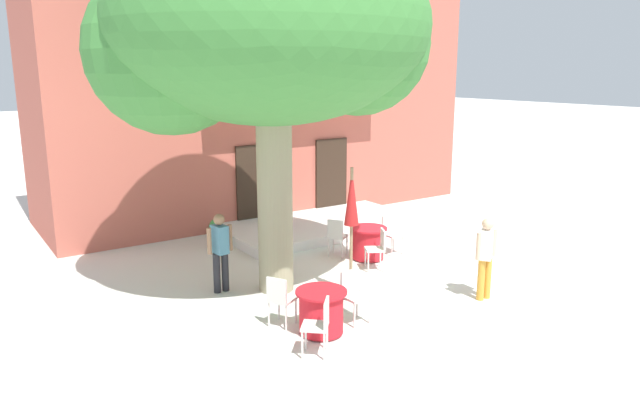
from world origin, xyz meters
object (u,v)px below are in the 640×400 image
(pedestrian_mid_plaza, at_px, (486,254))
(pedestrian_near_entrance, at_px, (220,248))
(cafe_table_middle, at_px, (368,243))
(cafe_chair_middle_2, at_px, (391,232))
(cafe_table_near_tree, at_px, (321,311))
(cafe_umbrella, at_px, (351,214))
(cafe_chair_near_tree_0, at_px, (280,298))
(cafe_chair_middle_1, at_px, (378,247))
(cafe_chair_middle_0, at_px, (337,235))
(cafe_chair_near_tree_2, at_px, (353,292))
(ground_planter_left, at_px, (216,231))
(cafe_chair_near_tree_1, at_px, (320,323))
(plane_tree, at_px, (266,34))

(pedestrian_mid_plaza, bearing_deg, pedestrian_near_entrance, 141.77)
(cafe_table_middle, relative_size, cafe_chair_middle_2, 0.95)
(cafe_table_near_tree, xyz_separation_m, cafe_table_middle, (3.12, 2.66, 0.00))
(cafe_table_near_tree, distance_m, cafe_umbrella, 2.15)
(cafe_chair_near_tree_0, bearing_deg, cafe_chair_middle_1, 22.34)
(cafe_chair_middle_0, bearing_deg, cafe_chair_middle_1, -80.90)
(cafe_chair_middle_2, distance_m, pedestrian_near_entrance, 4.47)
(cafe_chair_near_tree_2, height_order, ground_planter_left, cafe_chair_near_tree_2)
(cafe_chair_middle_2, bearing_deg, cafe_chair_middle_1, -143.19)
(cafe_chair_near_tree_0, bearing_deg, cafe_chair_middle_2, 26.19)
(cafe_chair_near_tree_1, bearing_deg, cafe_umbrella, 41.83)
(cafe_chair_middle_1, bearing_deg, pedestrian_mid_plaza, -76.05)
(cafe_chair_near_tree_2, relative_size, pedestrian_near_entrance, 0.57)
(cafe_chair_middle_1, height_order, pedestrian_near_entrance, pedestrian_near_entrance)
(cafe_chair_middle_2, height_order, ground_planter_left, cafe_chair_middle_2)
(plane_tree, bearing_deg, pedestrian_near_entrance, 153.41)
(cafe_chair_near_tree_2, height_order, pedestrian_near_entrance, pedestrian_near_entrance)
(cafe_chair_middle_1, bearing_deg, cafe_chair_near_tree_2, -138.46)
(cafe_chair_middle_0, xyz_separation_m, pedestrian_mid_plaza, (0.81, -3.72, 0.37))
(cafe_table_near_tree, xyz_separation_m, cafe_chair_near_tree_0, (-0.43, 0.62, 0.14))
(cafe_table_middle, distance_m, pedestrian_near_entrance, 3.74)
(plane_tree, bearing_deg, cafe_chair_middle_1, -6.33)
(plane_tree, height_order, cafe_chair_near_tree_0, plane_tree)
(ground_planter_left, bearing_deg, cafe_chair_middle_1, -58.27)
(cafe_table_near_tree, xyz_separation_m, cafe_chair_near_tree_1, (-0.44, -0.61, 0.14))
(plane_tree, xyz_separation_m, cafe_chair_near_tree_0, (-0.74, -1.63, -4.44))
(plane_tree, distance_m, cafe_chair_middle_0, 5.11)
(cafe_chair_near_tree_1, height_order, cafe_chair_middle_2, same)
(cafe_chair_middle_2, bearing_deg, pedestrian_mid_plaza, -97.50)
(cafe_table_middle, bearing_deg, cafe_umbrella, -136.76)
(cafe_chair_near_tree_2, xyz_separation_m, pedestrian_near_entrance, (-1.32, 2.58, 0.37))
(cafe_table_middle, bearing_deg, pedestrian_mid_plaza, -84.09)
(cafe_chair_middle_1, xyz_separation_m, pedestrian_mid_plaza, (0.61, -2.45, 0.37))
(plane_tree, height_order, cafe_table_middle, plane_tree)
(cafe_chair_middle_0, bearing_deg, cafe_chair_near_tree_1, -128.68)
(cafe_chair_middle_0, height_order, ground_planter_left, cafe_chair_middle_0)
(cafe_table_near_tree, relative_size, cafe_chair_middle_1, 0.95)
(cafe_chair_near_tree_2, relative_size, pedestrian_mid_plaza, 0.57)
(cafe_chair_middle_1, xyz_separation_m, pedestrian_near_entrance, (-3.42, 0.72, 0.37))
(cafe_chair_near_tree_1, xyz_separation_m, ground_planter_left, (1.05, 6.18, -0.14))
(cafe_table_middle, xyz_separation_m, cafe_chair_middle_1, (-0.28, -0.70, 0.14))
(pedestrian_near_entrance, bearing_deg, cafe_chair_near_tree_1, -87.66)
(cafe_chair_near_tree_2, height_order, cafe_umbrella, cafe_umbrella)
(cafe_chair_near_tree_1, xyz_separation_m, pedestrian_near_entrance, (-0.13, 3.29, 0.37))
(cafe_table_middle, bearing_deg, cafe_table_near_tree, -139.58)
(plane_tree, xyz_separation_m, cafe_table_near_tree, (-0.30, -2.24, -4.58))
(cafe_chair_near_tree_0, height_order, pedestrian_near_entrance, pedestrian_near_entrance)
(cafe_chair_near_tree_0, distance_m, cafe_table_middle, 4.10)
(ground_planter_left, xyz_separation_m, pedestrian_near_entrance, (-1.19, -2.89, 0.51))
(ground_planter_left, xyz_separation_m, pedestrian_mid_plaza, (2.84, -6.06, 0.52))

